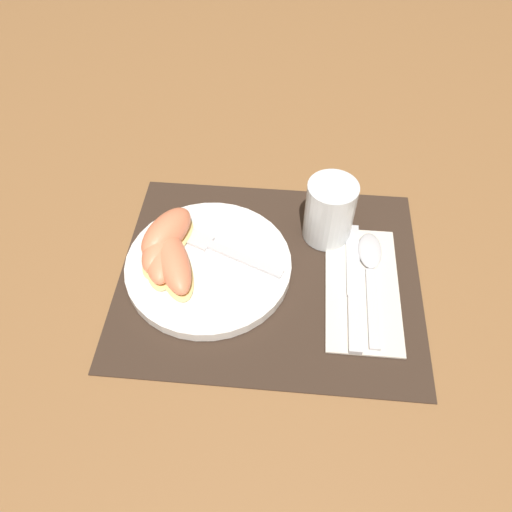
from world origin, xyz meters
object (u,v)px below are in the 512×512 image
citrus_wedge_2 (162,255)px  citrus_wedge_1 (162,246)px  fork (214,246)px  citrus_wedge_3 (173,261)px  spoon (371,265)px  juice_glass (329,214)px  knife (354,287)px  plate (209,263)px  citrus_wedge_0 (167,234)px

citrus_wedge_2 → citrus_wedge_1: bearing=97.1°
fork → citrus_wedge_3: citrus_wedge_3 is taller
citrus_wedge_1 → citrus_wedge_3: citrus_wedge_1 is taller
spoon → citrus_wedge_3: 0.28m
juice_glass → citrus_wedge_3: 0.23m
juice_glass → knife: juice_glass is taller
juice_glass → spoon: size_ratio=0.51×
juice_glass → knife: 0.11m
juice_glass → citrus_wedge_1: bearing=-162.7°
knife → citrus_wedge_2: size_ratio=1.77×
citrus_wedge_1 → plate: bearing=-5.2°
plate → knife: (0.20, -0.02, -0.00)m
plate → citrus_wedge_0: bearing=157.6°
citrus_wedge_3 → knife: bearing=-0.6°
plate → knife: size_ratio=1.09×
spoon → citrus_wedge_2: citrus_wedge_2 is taller
citrus_wedge_0 → citrus_wedge_1: bearing=-99.1°
plate → juice_glass: (0.17, 0.08, 0.04)m
spoon → citrus_wedge_3: size_ratio=1.45×
spoon → citrus_wedge_2: bearing=-175.0°
plate → fork: bearing=77.1°
citrus_wedge_1 → citrus_wedge_2: size_ratio=0.89×
citrus_wedge_0 → spoon: bearing=-1.6°
plate → citrus_wedge_0: size_ratio=2.07×
citrus_wedge_0 → citrus_wedge_1: size_ratio=1.04×
citrus_wedge_2 → spoon: bearing=5.0°
plate → citrus_wedge_0: 0.07m
citrus_wedge_1 → spoon: bearing=2.2°
plate → citrus_wedge_1: size_ratio=2.16×
spoon → fork: bearing=178.7°
plate → citrus_wedge_2: (-0.06, -0.01, 0.02)m
juice_glass → citrus_wedge_3: (-0.21, -0.10, -0.01)m
juice_glass → citrus_wedge_2: bearing=-159.5°
citrus_wedge_1 → fork: bearing=13.3°
juice_glass → citrus_wedge_3: juice_glass is taller
citrus_wedge_0 → fork: bearing=-2.5°
citrus_wedge_2 → citrus_wedge_3: citrus_wedge_3 is taller
knife → juice_glass: bearing=110.6°
knife → fork: 0.20m
juice_glass → citrus_wedge_0: bearing=-167.1°
knife → citrus_wedge_0: bearing=169.9°
citrus_wedge_1 → citrus_wedge_3: (0.02, -0.02, -0.00)m
knife → fork: fork is taller
plate → juice_glass: juice_glass is taller
plate → citrus_wedge_2: size_ratio=1.93×
spoon → citrus_wedge_3: bearing=-172.5°
fork → citrus_wedge_3: bearing=-140.8°
citrus_wedge_1 → citrus_wedge_2: 0.01m
knife → spoon: spoon is taller
citrus_wedge_1 → citrus_wedge_3: size_ratio=0.82×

